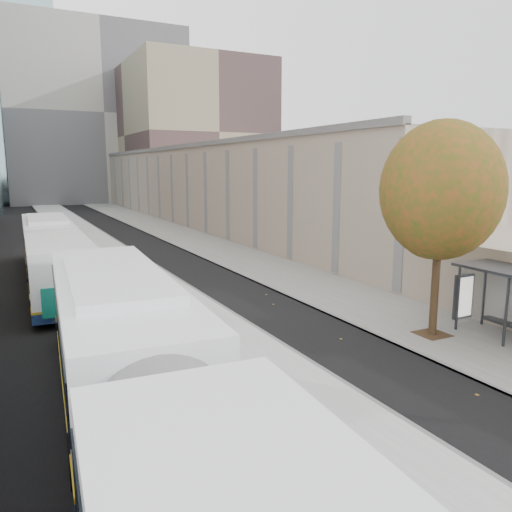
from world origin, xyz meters
TOP-DOWN VIEW (x-y plane):
  - bus_platform at (-3.88, 35.00)m, footprint 4.25×150.00m
  - sidewalk at (4.12, 35.00)m, footprint 4.75×150.00m
  - building_tan at (15.50, 64.00)m, footprint 18.00×92.00m
  - building_far_block at (6.00, 96.00)m, footprint 30.00×18.00m
  - tree_c at (3.60, 13.00)m, footprint 4.20×4.20m
  - bus_near at (-7.82, 8.98)m, footprint 4.06×19.45m
  - bus_far at (-7.82, 28.52)m, footprint 3.05×17.83m
  - distant_car at (-7.04, 48.35)m, footprint 2.16×3.95m

SIDE VIEW (x-z plane):
  - sidewalk at x=4.12m, z-range 0.00..0.08m
  - bus_platform at x=-3.88m, z-range 0.00..0.15m
  - distant_car at x=-7.04m, z-range 0.00..1.27m
  - bus_far at x=-7.82m, z-range 0.14..3.10m
  - bus_near at x=-7.82m, z-range 0.15..3.37m
  - building_tan at x=15.50m, z-range 0.00..8.00m
  - tree_c at x=3.60m, z-range 1.61..8.89m
  - building_far_block at x=6.00m, z-range 0.00..30.00m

